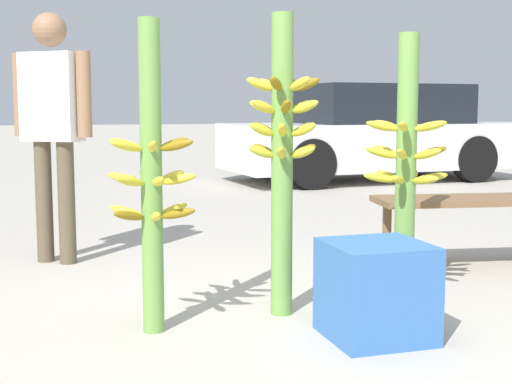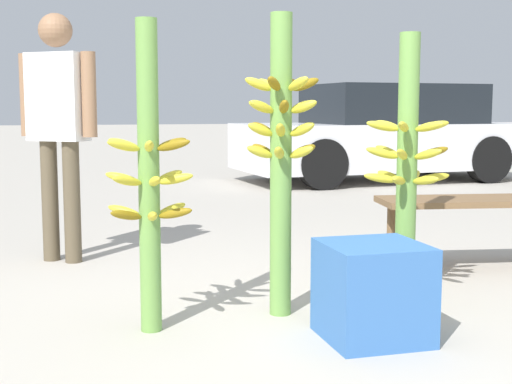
% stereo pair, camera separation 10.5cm
% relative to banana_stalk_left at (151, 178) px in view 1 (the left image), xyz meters
% --- Properties ---
extents(ground_plane, '(80.00, 80.00, 0.00)m').
position_rel_banana_stalk_left_xyz_m(ground_plane, '(0.67, -0.11, -0.73)').
color(ground_plane, '#B2AA9E').
extents(banana_stalk_left, '(0.41, 0.44, 1.46)m').
position_rel_banana_stalk_left_xyz_m(banana_stalk_left, '(0.00, 0.00, 0.00)').
color(banana_stalk_left, '#6B9E47').
rests_on(banana_stalk_left, ground_plane).
extents(banana_stalk_center, '(0.39, 0.39, 1.52)m').
position_rel_banana_stalk_left_xyz_m(banana_stalk_center, '(0.68, 0.10, 0.10)').
color(banana_stalk_center, '#6B9E47').
rests_on(banana_stalk_center, ground_plane).
extents(banana_stalk_right, '(0.47, 0.46, 1.45)m').
position_rel_banana_stalk_left_xyz_m(banana_stalk_right, '(1.39, 0.14, 0.02)').
color(banana_stalk_right, '#6B9E47').
rests_on(banana_stalk_right, ground_plane).
extents(vendor_person, '(0.54, 0.44, 1.68)m').
position_rel_banana_stalk_left_xyz_m(vendor_person, '(-0.40, 1.70, 0.28)').
color(vendor_person, brown).
rests_on(vendor_person, ground_plane).
extents(market_bench, '(1.27, 0.60, 0.47)m').
position_rel_banana_stalk_left_xyz_m(market_bench, '(2.19, 0.75, -0.34)').
color(market_bench, brown).
rests_on(market_bench, ground_plane).
extents(parked_car, '(4.19, 1.96, 1.37)m').
position_rel_banana_stalk_left_xyz_m(parked_car, '(4.10, 6.10, -0.07)').
color(parked_car, silver).
rests_on(parked_car, ground_plane).
extents(produce_crate, '(0.44, 0.44, 0.44)m').
position_rel_banana_stalk_left_xyz_m(produce_crate, '(0.96, -0.39, -0.51)').
color(produce_crate, '#386BB2').
rests_on(produce_crate, ground_plane).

